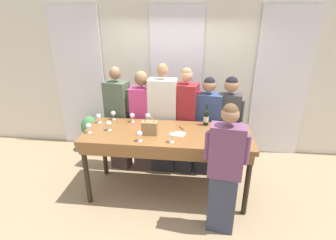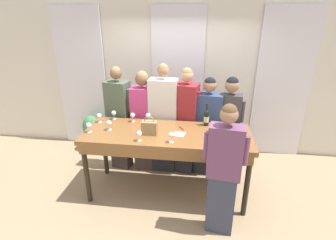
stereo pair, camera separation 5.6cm
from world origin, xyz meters
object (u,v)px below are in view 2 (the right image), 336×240
object	(u,v)px
wine_bottle	(206,117)
wine_glass_by_bottle	(236,136)
guest_olive_jacket	(119,119)
wine_glass_center_right	(139,134)
wine_glass_front_mid	(171,135)
guest_navy_coat	(207,127)
wine_glass_front_left	(114,113)
wine_glass_front_right	(133,115)
host_pouring	(224,170)
guest_pink_top	(144,121)
wine_glass_near_host	(148,116)
potted_plant	(92,132)
guest_striped_shirt	(186,122)
wine_glass_back_left	(99,116)
guest_cream_sweater	(163,120)
wine_glass_center_left	(109,123)
handbag	(149,127)
guest_beige_cap	(228,124)
tasting_bar	(167,139)
wine_glass_back_mid	(89,126)
wine_glass_back_right	(226,129)
wine_glass_center_mid	(223,133)

from	to	relation	value
wine_bottle	wine_glass_by_bottle	xyz separation A→B (m)	(0.37, -0.54, -0.03)
guest_olive_jacket	wine_glass_center_right	bearing A→B (deg)	-58.57
wine_glass_front_mid	guest_navy_coat	world-z (taller)	guest_navy_coat
wine_glass_front_left	wine_glass_by_bottle	distance (m)	1.90
wine_glass_front_right	wine_glass_center_right	size ratio (longest dim) A/B	1.00
host_pouring	guest_pink_top	bearing A→B (deg)	133.54
wine_glass_near_host	potted_plant	distance (m)	1.72
wine_glass_front_mid	guest_striped_shirt	bearing A→B (deg)	82.07
wine_glass_front_left	guest_navy_coat	xyz separation A→B (m)	(1.46, 0.26, -0.26)
guest_navy_coat	host_pouring	xyz separation A→B (m)	(0.18, -1.29, 0.03)
wine_glass_back_left	guest_cream_sweater	xyz separation A→B (m)	(0.92, 0.40, -0.17)
wine_glass_center_left	handbag	bearing A→B (deg)	-6.27
wine_glass_center_right	guest_beige_cap	size ratio (longest dim) A/B	0.08
wine_glass_center_right	guest_olive_jacket	bearing A→B (deg)	121.43
tasting_bar	wine_glass_near_host	distance (m)	0.53
wine_glass_center_right	wine_glass_back_mid	xyz separation A→B (m)	(-0.76, 0.17, 0.00)
wine_glass_center_right	guest_pink_top	size ratio (longest dim) A/B	0.08
wine_glass_front_right	wine_glass_center_left	xyz separation A→B (m)	(-0.26, -0.34, -0.00)
wine_glass_near_host	guest_navy_coat	size ratio (longest dim) A/B	0.09
host_pouring	potted_plant	bearing A→B (deg)	142.87
tasting_bar	host_pouring	size ratio (longest dim) A/B	1.39
wine_glass_front_right	guest_pink_top	distance (m)	0.39
wine_glass_back_right	guest_cream_sweater	distance (m)	1.16
wine_glass_center_right	guest_striped_shirt	bearing A→B (deg)	59.63
wine_glass_near_host	wine_glass_back_left	bearing A→B (deg)	-171.76
wine_bottle	wine_glass_center_mid	distance (m)	0.52
wine_glass_front_mid	guest_beige_cap	size ratio (longest dim) A/B	0.08
wine_glass_front_left	wine_glass_front_mid	world-z (taller)	same
wine_glass_back_right	guest_olive_jacket	distance (m)	1.82
potted_plant	wine_glass_by_bottle	bearing A→B (deg)	-28.19
guest_striped_shirt	wine_glass_front_mid	bearing A→B (deg)	-97.93
wine_glass_center_left	guest_striped_shirt	bearing A→B (deg)	31.85
guest_pink_top	host_pouring	bearing A→B (deg)	-46.46
wine_glass_front_right	potted_plant	bearing A→B (deg)	142.24
wine_glass_front_mid	potted_plant	world-z (taller)	wine_glass_front_mid
wine_glass_back_left	wine_glass_center_mid	bearing A→B (deg)	-11.68
wine_glass_back_left	potted_plant	world-z (taller)	wine_glass_back_left
guest_beige_cap	guest_navy_coat	bearing A→B (deg)	180.00
wine_glass_back_right	wine_glass_near_host	size ratio (longest dim) A/B	1.00
wine_glass_center_left	wine_glass_back_left	world-z (taller)	same
wine_glass_front_right	wine_glass_center_mid	distance (m)	1.41
wine_glass_front_mid	wine_glass_center_mid	world-z (taller)	same
wine_glass_center_mid	wine_glass_by_bottle	distance (m)	0.17
wine_glass_back_left	guest_navy_coat	world-z (taller)	guest_navy_coat
potted_plant	guest_navy_coat	bearing A→B (deg)	-13.37
guest_olive_jacket	guest_striped_shirt	world-z (taller)	guest_striped_shirt
wine_glass_back_right	host_pouring	bearing A→B (deg)	-94.73
wine_glass_front_right	wine_glass_near_host	xyz separation A→B (m)	(0.24, 0.02, 0.00)
wine_glass_center_mid	potted_plant	world-z (taller)	wine_glass_center_mid
wine_glass_front_mid	wine_glass_center_left	bearing A→B (deg)	163.72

